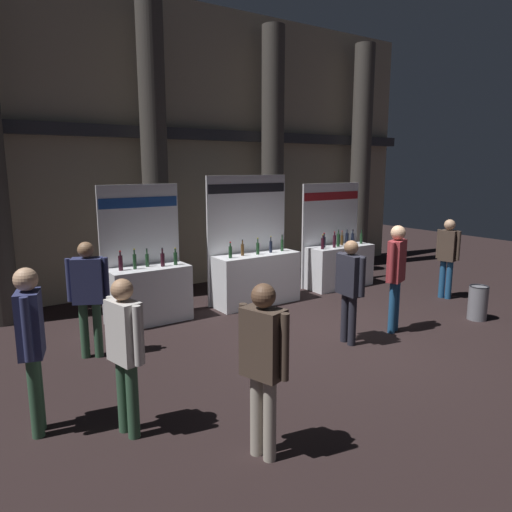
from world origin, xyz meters
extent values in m
plane|color=black|center=(0.00, 0.00, 0.00)|extent=(24.70, 24.70, 0.00)
cube|color=tan|center=(0.00, 4.51, 3.12)|extent=(12.35, 0.25, 6.24)
cube|color=#2D2D33|center=(0.00, 4.20, 3.43)|extent=(12.35, 0.20, 0.24)
cylinder|color=#423D38|center=(-1.48, 3.74, 2.93)|extent=(0.53, 0.53, 5.85)
cylinder|color=#423D38|center=(1.48, 3.74, 2.93)|extent=(0.53, 0.53, 5.85)
cylinder|color=#423D38|center=(4.43, 3.74, 2.93)|extent=(0.53, 0.53, 5.85)
cube|color=white|center=(-2.25, 2.31, 0.50)|extent=(1.41, 0.60, 1.00)
cube|color=white|center=(-2.25, 2.65, 1.22)|extent=(1.48, 0.04, 2.43)
cube|color=navy|center=(-2.25, 2.63, 2.11)|extent=(1.44, 0.01, 0.18)
cylinder|color=black|center=(-2.74, 2.34, 1.13)|extent=(0.07, 0.07, 0.26)
cylinder|color=black|center=(-2.74, 2.34, 1.29)|extent=(0.03, 0.03, 0.07)
cylinder|color=red|center=(-2.74, 2.34, 1.33)|extent=(0.03, 0.03, 0.02)
cylinder|color=#19381E|center=(-2.50, 2.31, 1.13)|extent=(0.06, 0.06, 0.26)
cylinder|color=#19381E|center=(-2.50, 2.31, 1.30)|extent=(0.03, 0.03, 0.08)
cylinder|color=gold|center=(-2.50, 2.31, 1.35)|extent=(0.03, 0.03, 0.02)
cylinder|color=#19381E|center=(-2.25, 2.39, 1.11)|extent=(0.06, 0.06, 0.22)
cylinder|color=#19381E|center=(-2.25, 2.39, 1.26)|extent=(0.03, 0.03, 0.09)
cylinder|color=black|center=(-2.25, 2.39, 1.31)|extent=(0.03, 0.03, 0.02)
cylinder|color=black|center=(-2.01, 2.26, 1.11)|extent=(0.07, 0.07, 0.23)
cylinder|color=black|center=(-2.01, 2.26, 1.27)|extent=(0.03, 0.03, 0.08)
cylinder|color=black|center=(-2.01, 2.26, 1.32)|extent=(0.03, 0.03, 0.02)
cylinder|color=#19381E|center=(-1.77, 2.25, 1.11)|extent=(0.07, 0.07, 0.22)
cylinder|color=#19381E|center=(-1.77, 2.25, 1.26)|extent=(0.03, 0.03, 0.07)
cylinder|color=gold|center=(-1.77, 2.25, 1.30)|extent=(0.03, 0.03, 0.02)
cube|color=white|center=(-0.04, 2.18, 0.51)|extent=(1.77, 0.60, 1.02)
cube|color=white|center=(-0.04, 2.52, 1.28)|extent=(1.86, 0.04, 2.57)
cube|color=black|center=(-0.04, 2.50, 2.31)|extent=(1.80, 0.01, 0.18)
cylinder|color=#19381E|center=(-0.69, 2.13, 1.13)|extent=(0.07, 0.07, 0.22)
cylinder|color=#19381E|center=(-0.69, 2.13, 1.28)|extent=(0.03, 0.03, 0.07)
cylinder|color=red|center=(-0.69, 2.13, 1.33)|extent=(0.03, 0.03, 0.02)
cylinder|color=#472D14|center=(-0.36, 2.21, 1.14)|extent=(0.06, 0.06, 0.23)
cylinder|color=#472D14|center=(-0.36, 2.21, 1.29)|extent=(0.03, 0.03, 0.07)
cylinder|color=black|center=(-0.36, 2.21, 1.33)|extent=(0.03, 0.03, 0.02)
cylinder|color=#19381E|center=(-0.04, 2.15, 1.14)|extent=(0.06, 0.06, 0.23)
cylinder|color=#19381E|center=(-0.04, 2.15, 1.30)|extent=(0.03, 0.03, 0.09)
cylinder|color=gold|center=(-0.04, 2.15, 1.35)|extent=(0.03, 0.03, 0.02)
cylinder|color=black|center=(0.29, 2.17, 1.14)|extent=(0.06, 0.06, 0.23)
cylinder|color=black|center=(0.29, 2.17, 1.30)|extent=(0.03, 0.03, 0.08)
cylinder|color=gold|center=(0.29, 2.17, 1.35)|extent=(0.03, 0.03, 0.02)
cylinder|color=#19381E|center=(0.59, 2.18, 1.14)|extent=(0.06, 0.06, 0.24)
cylinder|color=#19381E|center=(0.59, 2.18, 1.30)|extent=(0.03, 0.03, 0.08)
cylinder|color=black|center=(0.59, 2.18, 1.35)|extent=(0.03, 0.03, 0.02)
cube|color=white|center=(2.31, 2.26, 0.48)|extent=(1.61, 0.60, 0.96)
cube|color=white|center=(2.31, 2.60, 1.18)|extent=(1.69, 0.04, 2.36)
cube|color=maroon|center=(2.31, 2.57, 2.07)|extent=(1.64, 0.01, 0.18)
cylinder|color=black|center=(1.69, 2.16, 1.08)|extent=(0.08, 0.08, 0.24)
cylinder|color=black|center=(1.69, 2.16, 1.23)|extent=(0.03, 0.03, 0.07)
cylinder|color=gold|center=(1.69, 2.16, 1.28)|extent=(0.03, 0.03, 0.02)
cylinder|color=black|center=(1.87, 2.32, 1.07)|extent=(0.07, 0.07, 0.23)
cylinder|color=black|center=(1.87, 2.32, 1.23)|extent=(0.03, 0.03, 0.08)
cylinder|color=red|center=(1.87, 2.32, 1.28)|extent=(0.03, 0.03, 0.02)
cylinder|color=black|center=(2.04, 2.17, 1.09)|extent=(0.07, 0.07, 0.28)
cylinder|color=black|center=(2.04, 2.17, 1.27)|extent=(0.03, 0.03, 0.07)
cylinder|color=red|center=(2.04, 2.17, 1.31)|extent=(0.03, 0.03, 0.02)
cylinder|color=#19381E|center=(2.22, 2.23, 1.10)|extent=(0.07, 0.07, 0.28)
cylinder|color=#19381E|center=(2.22, 2.23, 1.28)|extent=(0.03, 0.03, 0.09)
cylinder|color=black|center=(2.22, 2.23, 1.33)|extent=(0.03, 0.03, 0.02)
cylinder|color=#472D14|center=(2.42, 2.32, 1.07)|extent=(0.07, 0.07, 0.23)
cylinder|color=#472D14|center=(2.42, 2.32, 1.23)|extent=(0.03, 0.03, 0.09)
cylinder|color=red|center=(2.42, 2.32, 1.28)|extent=(0.03, 0.03, 0.02)
cylinder|color=black|center=(2.58, 2.33, 1.09)|extent=(0.08, 0.08, 0.26)
cylinder|color=black|center=(2.58, 2.33, 1.26)|extent=(0.03, 0.03, 0.07)
cylinder|color=black|center=(2.58, 2.33, 1.30)|extent=(0.03, 0.03, 0.02)
cylinder|color=black|center=(2.75, 2.31, 1.08)|extent=(0.07, 0.07, 0.25)
cylinder|color=black|center=(2.75, 2.31, 1.24)|extent=(0.03, 0.03, 0.08)
cylinder|color=black|center=(2.75, 2.31, 1.29)|extent=(0.03, 0.03, 0.02)
cylinder|color=#19381E|center=(2.93, 2.21, 1.08)|extent=(0.06, 0.06, 0.24)
cylinder|color=#19381E|center=(2.93, 2.21, 1.24)|extent=(0.03, 0.03, 0.08)
cylinder|color=black|center=(2.93, 2.21, 1.29)|extent=(0.03, 0.03, 0.02)
cylinder|color=slate|center=(2.71, -0.90, 0.30)|extent=(0.34, 0.34, 0.61)
torus|color=black|center=(2.71, -0.90, 0.62)|extent=(0.33, 0.33, 0.02)
cylinder|color=navy|center=(0.86, -0.49, 0.43)|extent=(0.12, 0.12, 0.87)
cylinder|color=navy|center=(1.00, -0.44, 0.43)|extent=(0.12, 0.12, 0.87)
cube|color=maroon|center=(0.93, -0.47, 1.21)|extent=(0.43, 0.33, 0.69)
sphere|color=tan|center=(0.93, -0.47, 1.68)|extent=(0.24, 0.24, 0.24)
cylinder|color=maroon|center=(0.71, -0.55, 1.23)|extent=(0.08, 0.08, 0.65)
cylinder|color=maroon|center=(1.15, -0.38, 1.23)|extent=(0.08, 0.08, 0.65)
cylinder|color=#ADA393|center=(-2.92, -2.04, 0.41)|extent=(0.12, 0.12, 0.83)
cylinder|color=#ADA393|center=(-2.88, -2.19, 0.41)|extent=(0.12, 0.12, 0.83)
cube|color=#47382D|center=(-2.90, -2.11, 1.15)|extent=(0.34, 0.45, 0.65)
sphere|color=brown|center=(-2.90, -2.11, 1.60)|extent=(0.23, 0.23, 0.23)
cylinder|color=#47382D|center=(-2.97, -1.88, 1.17)|extent=(0.08, 0.08, 0.62)
cylinder|color=#47382D|center=(-2.83, -2.34, 1.17)|extent=(0.08, 0.08, 0.62)
cylinder|color=navy|center=(3.49, 0.23, 0.40)|extent=(0.12, 0.12, 0.81)
cylinder|color=navy|center=(3.46, 0.37, 0.40)|extent=(0.12, 0.12, 0.81)
cube|color=#47382D|center=(3.48, 0.30, 1.12)|extent=(0.30, 0.36, 0.64)
sphere|color=tan|center=(3.48, 0.30, 1.56)|extent=(0.22, 0.22, 0.22)
cylinder|color=#47382D|center=(3.52, 0.10, 1.14)|extent=(0.08, 0.08, 0.61)
cylinder|color=#47382D|center=(3.43, 0.50, 1.14)|extent=(0.08, 0.08, 0.61)
cylinder|color=#33563D|center=(-3.48, 1.24, 0.41)|extent=(0.12, 0.12, 0.82)
cylinder|color=#33563D|center=(-3.65, 1.32, 0.41)|extent=(0.12, 0.12, 0.82)
cube|color=navy|center=(-3.57, 1.28, 1.15)|extent=(0.48, 0.39, 0.65)
sphere|color=#8C6647|center=(-3.57, 1.28, 1.59)|extent=(0.23, 0.23, 0.23)
cylinder|color=navy|center=(-3.34, 1.17, 1.16)|extent=(0.08, 0.08, 0.62)
cylinder|color=navy|center=(-3.80, 1.39, 1.16)|extent=(0.08, 0.08, 0.62)
cylinder|color=#33563D|center=(-3.85, -0.92, 0.40)|extent=(0.12, 0.12, 0.80)
cylinder|color=#33563D|center=(-3.81, -1.09, 0.40)|extent=(0.12, 0.12, 0.80)
cube|color=silver|center=(-3.83, -1.01, 1.12)|extent=(0.29, 0.42, 0.63)
sphere|color=tan|center=(-3.83, -1.01, 1.55)|extent=(0.22, 0.22, 0.22)
cylinder|color=silver|center=(-3.88, -0.77, 1.14)|extent=(0.08, 0.08, 0.60)
cylinder|color=silver|center=(-3.77, -1.24, 1.14)|extent=(0.08, 0.08, 0.60)
cylinder|color=#23232D|center=(-0.09, -0.51, 0.40)|extent=(0.12, 0.12, 0.79)
cylinder|color=#23232D|center=(-0.08, -0.33, 0.40)|extent=(0.12, 0.12, 0.79)
cube|color=#23232D|center=(-0.08, -0.42, 1.10)|extent=(0.26, 0.47, 0.63)
sphere|color=#8C6647|center=(-0.08, -0.42, 1.53)|extent=(0.22, 0.22, 0.22)
cylinder|color=#23232D|center=(-0.11, -0.69, 1.12)|extent=(0.08, 0.08, 0.59)
cylinder|color=#23232D|center=(-0.06, -0.16, 1.12)|extent=(0.08, 0.08, 0.59)
cylinder|color=#33563D|center=(-4.62, -0.53, 0.43)|extent=(0.12, 0.12, 0.85)
cylinder|color=#33563D|center=(-4.58, -0.38, 0.43)|extent=(0.12, 0.12, 0.85)
cube|color=navy|center=(-4.60, -0.46, 1.19)|extent=(0.31, 0.39, 0.68)
sphere|color=tan|center=(-4.60, -0.46, 1.65)|extent=(0.23, 0.23, 0.23)
cylinder|color=navy|center=(-4.66, -0.66, 1.21)|extent=(0.08, 0.08, 0.64)
cylinder|color=navy|center=(-4.54, -0.25, 1.21)|extent=(0.08, 0.08, 0.64)
camera|label=1|loc=(-5.29, -5.50, 2.75)|focal=33.41mm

